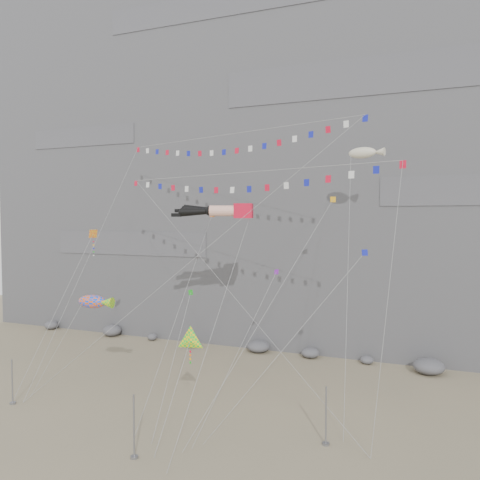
# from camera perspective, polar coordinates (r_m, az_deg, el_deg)

# --- Properties ---
(ground) EXTENTS (120.00, 120.00, 0.00)m
(ground) POSITION_cam_1_polar(r_m,az_deg,el_deg) (39.97, -6.17, -19.79)
(ground) COLOR gray
(ground) RESTS_ON ground
(cliff) EXTENTS (80.00, 28.00, 50.00)m
(cliff) POSITION_cam_1_polar(r_m,az_deg,el_deg) (67.66, 6.49, 10.97)
(cliff) COLOR slate
(cliff) RESTS_ON ground
(talus_boulders) EXTENTS (60.00, 3.00, 1.20)m
(talus_boulders) POSITION_cam_1_polar(r_m,az_deg,el_deg) (54.61, 2.26, -12.87)
(talus_boulders) COLOR #5E5E63
(talus_boulders) RESTS_ON ground
(anchor_pole_left) EXTENTS (0.12, 0.12, 3.70)m
(anchor_pole_left) POSITION_cam_1_polar(r_m,az_deg,el_deg) (44.17, -26.02, -15.27)
(anchor_pole_left) COLOR gray
(anchor_pole_left) RESTS_ON ground
(anchor_pole_center) EXTENTS (0.12, 0.12, 4.12)m
(anchor_pole_center) POSITION_cam_1_polar(r_m,az_deg,el_deg) (32.61, -12.80, -21.29)
(anchor_pole_center) COLOR gray
(anchor_pole_center) RESTS_ON ground
(anchor_pole_right) EXTENTS (0.12, 0.12, 4.00)m
(anchor_pole_right) POSITION_cam_1_polar(r_m,az_deg,el_deg) (34.02, 10.44, -20.33)
(anchor_pole_right) COLOR gray
(anchor_pole_right) RESTS_ON ground
(legs_kite) EXTENTS (7.64, 17.21, 22.45)m
(legs_kite) POSITION_cam_1_polar(r_m,az_deg,el_deg) (42.53, -2.27, 3.55)
(legs_kite) COLOR red
(legs_kite) RESTS_ON ground
(flag_banner_upper) EXTENTS (26.42, 17.75, 29.96)m
(flag_banner_upper) POSITION_cam_1_polar(r_m,az_deg,el_deg) (46.53, -1.23, 12.74)
(flag_banner_upper) COLOR red
(flag_banner_upper) RESTS_ON ground
(flag_banner_lower) EXTENTS (27.08, 12.61, 24.11)m
(flag_banner_lower) POSITION_cam_1_polar(r_m,az_deg,el_deg) (41.12, 0.09, 8.18)
(flag_banner_lower) COLOR red
(flag_banner_lower) RESTS_ON ground
(harlequin_kite) EXTENTS (3.20, 8.53, 15.90)m
(harlequin_kite) POSITION_cam_1_polar(r_m,az_deg,el_deg) (46.14, -17.51, 0.64)
(harlequin_kite) COLOR red
(harlequin_kite) RESTS_ON ground
(fish_windsock) EXTENTS (6.65, 3.32, 9.67)m
(fish_windsock) POSITION_cam_1_polar(r_m,az_deg,el_deg) (42.07, -17.57, -7.18)
(fish_windsock) COLOR #FF5C0D
(fish_windsock) RESTS_ON ground
(delta_kite) EXTENTS (2.15, 4.63, 8.22)m
(delta_kite) POSITION_cam_1_polar(r_m,az_deg,el_deg) (34.02, -6.11, -12.14)
(delta_kite) COLOR yellow
(delta_kite) RESTS_ON ground
(blimp_windsock) EXTENTS (3.88, 14.23, 25.04)m
(blimp_windsock) POSITION_cam_1_polar(r_m,az_deg,el_deg) (45.48, 14.67, 10.17)
(blimp_windsock) COLOR beige
(blimp_windsock) RESTS_ON ground
(small_kite_a) EXTENTS (1.53, 15.76, 21.74)m
(small_kite_a) POSITION_cam_1_polar(r_m,az_deg,el_deg) (46.04, -3.62, 2.50)
(small_kite_a) COLOR orange
(small_kite_a) RESTS_ON ground
(small_kite_b) EXTENTS (2.60, 13.09, 16.44)m
(small_kite_b) POSITION_cam_1_polar(r_m,az_deg,el_deg) (41.18, 4.25, -4.34)
(small_kite_b) COLOR purple
(small_kite_b) RESTS_ON ground
(small_kite_c) EXTENTS (1.91, 9.07, 12.42)m
(small_kite_c) POSITION_cam_1_polar(r_m,az_deg,el_deg) (39.88, -6.12, -6.71)
(small_kite_c) COLOR green
(small_kite_c) RESTS_ON ground
(small_kite_d) EXTENTS (7.41, 16.82, 24.36)m
(small_kite_d) POSITION_cam_1_polar(r_m,az_deg,el_deg) (42.79, 10.95, 4.34)
(small_kite_d) COLOR #EBA213
(small_kite_d) RESTS_ON ground
(small_kite_e) EXTENTS (10.22, 7.88, 17.53)m
(small_kite_e) POSITION_cam_1_polar(r_m,az_deg,el_deg) (35.21, 14.53, -2.04)
(small_kite_e) COLOR #131BAB
(small_kite_e) RESTS_ON ground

